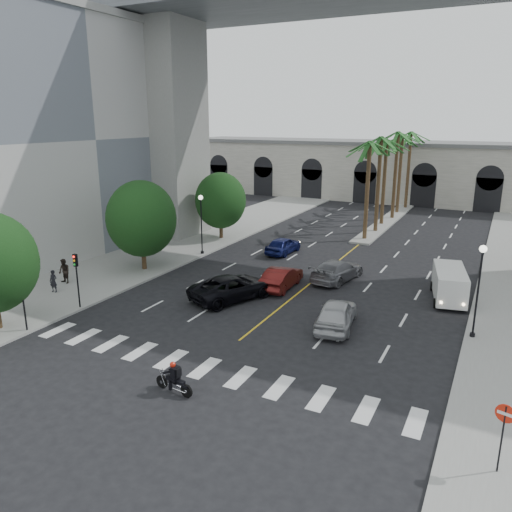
{
  "coord_description": "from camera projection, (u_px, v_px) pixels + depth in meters",
  "views": [
    {
      "loc": [
        12.17,
        -19.99,
        11.82
      ],
      "look_at": [
        -0.98,
        6.0,
        3.7
      ],
      "focal_mm": 35.0,
      "sensor_mm": 36.0,
      "label": 1
    }
  ],
  "objects": [
    {
      "name": "traffic_signal_near",
      "position": [
        22.0,
        291.0,
        27.73
      ],
      "size": [
        0.25,
        0.18,
        3.65
      ],
      "color": "black",
      "rests_on": "ground"
    },
    {
      "name": "ground",
      "position": [
        220.0,
        355.0,
        25.64
      ],
      "size": [
        140.0,
        140.0,
        0.0
      ],
      "primitive_type": "plane",
      "color": "black",
      "rests_on": "ground"
    },
    {
      "name": "palm_a",
      "position": [
        370.0,
        147.0,
        47.27
      ],
      "size": [
        3.2,
        3.2,
        10.3
      ],
      "color": "#47331E",
      "rests_on": "ground"
    },
    {
      "name": "palm_e",
      "position": [
        402.0,
        140.0,
        61.04
      ],
      "size": [
        3.2,
        3.2,
        10.4
      ],
      "color": "#47331E",
      "rests_on": "ground"
    },
    {
      "name": "palm_d",
      "position": [
        398.0,
        137.0,
        57.37
      ],
      "size": [
        3.2,
        3.2,
        10.9
      ],
      "color": "#47331E",
      "rests_on": "ground"
    },
    {
      "name": "do_not_enter_sign",
      "position": [
        504.0,
        425.0,
        16.55
      ],
      "size": [
        0.65,
        0.2,
        2.72
      ],
      "rotation": [
        0.0,
        0.0,
        -0.26
      ],
      "color": "black",
      "rests_on": "ground"
    },
    {
      "name": "building_left",
      "position": [
        29.0,
        135.0,
        44.93
      ],
      "size": [
        16.5,
        32.5,
        20.6
      ],
      "color": "#B9B8B4",
      "rests_on": "ground"
    },
    {
      "name": "pier_building",
      "position": [
        416.0,
        172.0,
        71.77
      ],
      "size": [
        71.0,
        10.5,
        8.5
      ],
      "color": "silver",
      "rests_on": "ground"
    },
    {
      "name": "lamp_post_left_far",
      "position": [
        201.0,
        219.0,
        43.49
      ],
      "size": [
        0.4,
        0.4,
        5.35
      ],
      "color": "black",
      "rests_on": "ground"
    },
    {
      "name": "street_tree_mid",
      "position": [
        141.0,
        219.0,
        38.76
      ],
      "size": [
        5.44,
        5.44,
        7.21
      ],
      "color": "#382616",
      "rests_on": "ground"
    },
    {
      "name": "car_b",
      "position": [
        281.0,
        278.0,
        35.59
      ],
      "size": [
        1.81,
        4.77,
        1.55
      ],
      "primitive_type": "imported",
      "rotation": [
        0.0,
        0.0,
        3.18
      ],
      "color": "#4E110F",
      "rests_on": "ground"
    },
    {
      "name": "pedestrian_b",
      "position": [
        64.0,
        271.0,
        36.14
      ],
      "size": [
        0.97,
        0.8,
        1.81
      ],
      "primitive_type": "imported",
      "rotation": [
        0.0,
        0.0,
        -0.14
      ],
      "color": "black",
      "rests_on": "sidewalk_left"
    },
    {
      "name": "palm_b",
      "position": [
        381.0,
        142.0,
        50.59
      ],
      "size": [
        3.2,
        3.2,
        10.6
      ],
      "color": "#47331E",
      "rests_on": "ground"
    },
    {
      "name": "bridge",
      "position": [
        402.0,
        27.0,
        38.1
      ],
      "size": [
        75.0,
        13.0,
        26.0
      ],
      "color": "gray",
      "rests_on": "ground"
    },
    {
      "name": "car_d",
      "position": [
        337.0,
        270.0,
        37.28
      ],
      "size": [
        3.14,
        5.72,
        1.57
      ],
      "primitive_type": "imported",
      "rotation": [
        0.0,
        0.0,
        2.96
      ],
      "color": "slate",
      "rests_on": "ground"
    },
    {
      "name": "sidewalk_left",
      "position": [
        163.0,
        252.0,
        45.04
      ],
      "size": [
        8.0,
        100.0,
        0.15
      ],
      "primitive_type": "cube",
      "color": "gray",
      "rests_on": "ground"
    },
    {
      "name": "pedestrian_a",
      "position": [
        53.0,
        281.0,
        34.32
      ],
      "size": [
        0.63,
        0.47,
        1.56
      ],
      "primitive_type": "imported",
      "rotation": [
        0.0,
        0.0,
        0.18
      ],
      "color": "black",
      "rests_on": "sidewalk_left"
    },
    {
      "name": "car_a",
      "position": [
        336.0,
        314.0,
        28.87
      ],
      "size": [
        2.69,
        5.15,
        1.67
      ],
      "primitive_type": "imported",
      "rotation": [
        0.0,
        0.0,
        3.29
      ],
      "color": "#A9AAAD",
      "rests_on": "ground"
    },
    {
      "name": "car_e",
      "position": [
        283.0,
        245.0,
        44.68
      ],
      "size": [
        2.0,
        4.53,
        1.52
      ],
      "primitive_type": "imported",
      "rotation": [
        0.0,
        0.0,
        3.09
      ],
      "color": "#11174F",
      "rests_on": "ground"
    },
    {
      "name": "median",
      "position": [
        387.0,
        221.0,
        58.28
      ],
      "size": [
        2.0,
        24.0,
        0.2
      ],
      "primitive_type": "cube",
      "color": "gray",
      "rests_on": "ground"
    },
    {
      "name": "street_tree_far",
      "position": [
        221.0,
        201.0,
        49.16
      ],
      "size": [
        5.04,
        5.04,
        6.68
      ],
      "color": "#382616",
      "rests_on": "ground"
    },
    {
      "name": "motorcycle_rider",
      "position": [
        175.0,
        379.0,
        21.99
      ],
      "size": [
        2.07,
        0.56,
        1.49
      ],
      "rotation": [
        0.0,
        0.0,
        -0.12
      ],
      "color": "black",
      "rests_on": "ground"
    },
    {
      "name": "car_c",
      "position": [
        232.0,
        287.0,
        33.4
      ],
      "size": [
        4.93,
        6.57,
        1.66
      ],
      "primitive_type": "imported",
      "rotation": [
        0.0,
        0.0,
        2.72
      ],
      "color": "black",
      "rests_on": "ground"
    },
    {
      "name": "traffic_signal_far",
      "position": [
        77.0,
        272.0,
        31.17
      ],
      "size": [
        0.25,
        0.18,
        3.65
      ],
      "color": "black",
      "rests_on": "ground"
    },
    {
      "name": "palm_c",
      "position": [
        387.0,
        145.0,
        54.28
      ],
      "size": [
        3.2,
        3.2,
        10.1
      ],
      "color": "#47331E",
      "rests_on": "ground"
    },
    {
      "name": "palm_f",
      "position": [
        411.0,
        136.0,
        64.27
      ],
      "size": [
        3.2,
        3.2,
        10.7
      ],
      "color": "#47331E",
      "rests_on": "ground"
    },
    {
      "name": "cargo_van",
      "position": [
        449.0,
        283.0,
        33.05
      ],
      "size": [
        2.81,
        5.3,
        2.14
      ],
      "rotation": [
        0.0,
        0.0,
        0.2
      ],
      "color": "silver",
      "rests_on": "ground"
    },
    {
      "name": "lamp_post_right",
      "position": [
        479.0,
        284.0,
        26.7
      ],
      "size": [
        0.4,
        0.4,
        5.35
      ],
      "color": "black",
      "rests_on": "ground"
    }
  ]
}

